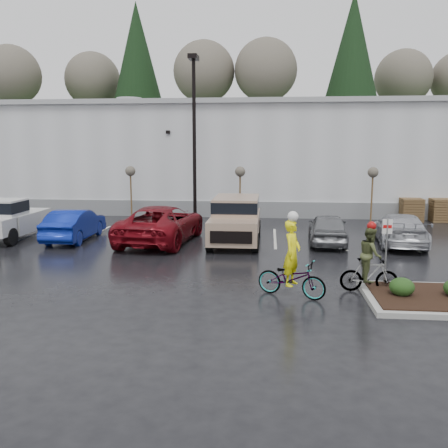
# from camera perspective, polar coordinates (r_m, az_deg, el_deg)

# --- Properties ---
(ground) EXTENTS (120.00, 120.00, 0.00)m
(ground) POSITION_cam_1_polar(r_m,az_deg,el_deg) (15.09, 4.55, -7.52)
(ground) COLOR black
(ground) RESTS_ON ground
(warehouse) EXTENTS (60.50, 15.50, 7.20)m
(warehouse) POSITION_cam_1_polar(r_m,az_deg,el_deg) (36.44, 5.22, 8.22)
(warehouse) COLOR silver
(warehouse) RESTS_ON ground
(wooded_ridge) EXTENTS (80.00, 25.00, 6.00)m
(wooded_ridge) POSITION_cam_1_polar(r_m,az_deg,el_deg) (59.46, 5.33, 8.04)
(wooded_ridge) COLOR #203A18
(wooded_ridge) RESTS_ON ground
(lamppost) EXTENTS (0.50, 1.00, 9.22)m
(lamppost) POSITION_cam_1_polar(r_m,az_deg,el_deg) (26.80, -3.61, 12.17)
(lamppost) COLOR black
(lamppost) RESTS_ON ground
(sapling_west) EXTENTS (0.60, 0.60, 3.20)m
(sapling_west) POSITION_cam_1_polar(r_m,az_deg,el_deg) (28.69, -11.19, 5.92)
(sapling_west) COLOR #492E1D
(sapling_west) RESTS_ON ground
(sapling_mid) EXTENTS (0.60, 0.60, 3.20)m
(sapling_mid) POSITION_cam_1_polar(r_m,az_deg,el_deg) (27.54, 1.95, 5.96)
(sapling_mid) COLOR #492E1D
(sapling_mid) RESTS_ON ground
(sapling_east) EXTENTS (0.60, 0.60, 3.20)m
(sapling_east) POSITION_cam_1_polar(r_m,az_deg,el_deg) (28.10, 17.48, 5.60)
(sapling_east) COLOR #492E1D
(sapling_east) RESTS_ON ground
(pallet_stack_a) EXTENTS (1.20, 1.20, 1.35)m
(pallet_stack_a) POSITION_cam_1_polar(r_m,az_deg,el_deg) (29.86, 21.59, 1.61)
(pallet_stack_a) COLOR #492E1D
(pallet_stack_a) RESTS_ON ground
(pallet_stack_b) EXTENTS (1.20, 1.20, 1.35)m
(pallet_stack_b) POSITION_cam_1_polar(r_m,az_deg,el_deg) (30.38, 24.67, 1.53)
(pallet_stack_b) COLOR #492E1D
(pallet_stack_b) RESTS_ON ground
(shrub_a) EXTENTS (0.70, 0.70, 0.52)m
(shrub_a) POSITION_cam_1_polar(r_m,az_deg,el_deg) (14.53, 20.61, -7.09)
(shrub_a) COLOR #153412
(shrub_a) RESTS_ON curb_island
(fire_lane_sign) EXTENTS (0.30, 0.05, 2.20)m
(fire_lane_sign) POSITION_cam_1_polar(r_m,az_deg,el_deg) (15.37, 18.96, -2.29)
(fire_lane_sign) COLOR gray
(fire_lane_sign) RESTS_ON ground
(pickup_white) EXTENTS (2.10, 5.20, 1.96)m
(pickup_white) POSITION_cam_1_polar(r_m,az_deg,el_deg) (24.86, -24.13, 0.71)
(pickup_white) COLOR beige
(pickup_white) RESTS_ON ground
(car_blue) EXTENTS (1.62, 4.47, 1.47)m
(car_blue) POSITION_cam_1_polar(r_m,az_deg,el_deg) (23.27, -17.52, -0.06)
(car_blue) COLOR navy
(car_blue) RESTS_ON ground
(car_red) EXTENTS (3.39, 6.33, 1.69)m
(car_red) POSITION_cam_1_polar(r_m,az_deg,el_deg) (21.90, -7.52, 0.03)
(car_red) COLOR maroon
(car_red) RESTS_ON ground
(suv_tan) EXTENTS (2.20, 5.10, 2.06)m
(suv_tan) POSITION_cam_1_polar(r_m,az_deg,el_deg) (21.44, 1.40, 0.40)
(suv_tan) COLOR #A1836D
(suv_tan) RESTS_ON ground
(car_grey) EXTENTS (1.91, 4.20, 1.40)m
(car_grey) POSITION_cam_1_polar(r_m,az_deg,el_deg) (21.84, 12.37, -0.53)
(car_grey) COLOR slate
(car_grey) RESTS_ON ground
(car_far_silver) EXTENTS (2.44, 5.02, 1.41)m
(car_far_silver) POSITION_cam_1_polar(r_m,az_deg,el_deg) (22.55, 20.41, -0.59)
(car_far_silver) COLOR #B4B6BD
(car_far_silver) RESTS_ON ground
(cyclist_hivis) EXTENTS (2.21, 1.50, 2.54)m
(cyclist_hivis) POSITION_cam_1_polar(r_m,az_deg,el_deg) (14.03, 8.14, -5.60)
(cyclist_hivis) COLOR #3F3F44
(cyclist_hivis) RESTS_ON ground
(cyclist_olive) EXTENTS (1.67, 0.80, 2.16)m
(cyclist_olive) POSITION_cam_1_polar(r_m,az_deg,el_deg) (14.99, 17.11, -4.87)
(cyclist_olive) COLOR #3F3F44
(cyclist_olive) RESTS_ON ground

